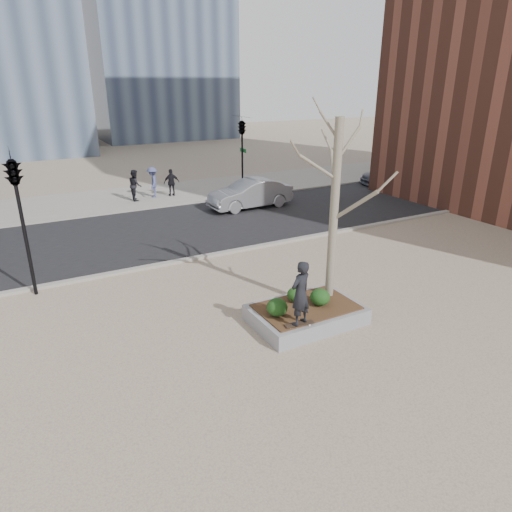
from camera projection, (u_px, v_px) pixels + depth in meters
ground at (275, 330)px, 12.38m from camera, size 120.00×120.00×0.00m
street at (161, 231)px, 20.56m from camera, size 60.00×8.00×0.02m
far_sidewalk at (124, 198)px, 26.29m from camera, size 60.00×6.00×0.02m
planter at (306, 315)px, 12.74m from camera, size 3.00×2.00×0.45m
planter_mulch at (306, 307)px, 12.66m from camera, size 2.70×1.70×0.04m
sycamore_tree at (336, 183)px, 12.16m from camera, size 2.80×2.80×6.60m
shrub_left at (277, 307)px, 12.07m from camera, size 0.56×0.56×0.48m
shrub_middle at (296, 295)px, 12.85m from camera, size 0.49×0.49×0.42m
shrub_right at (320, 297)px, 12.64m from camera, size 0.56×0.56×0.47m
skateboard at (299, 325)px, 11.68m from camera, size 0.80×0.33×0.08m
skateboarder at (300, 293)px, 11.36m from camera, size 0.71×0.57×1.71m
car_silver at (250, 194)px, 24.11m from camera, size 4.56×1.72×1.49m
car_third at (394, 174)px, 29.71m from camera, size 4.73×3.16×1.27m
pedestrian_a at (135, 185)px, 25.58m from camera, size 0.75×0.91×1.72m
pedestrian_b at (153, 182)px, 26.30m from camera, size 0.94×1.26×1.74m
pedestrian_c at (172, 183)px, 26.60m from camera, size 0.94×0.43×1.57m
traffic_light_near at (23, 226)px, 13.69m from camera, size 0.60×2.48×4.50m
traffic_light_far at (242, 157)px, 26.44m from camera, size 0.60×2.48×4.50m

